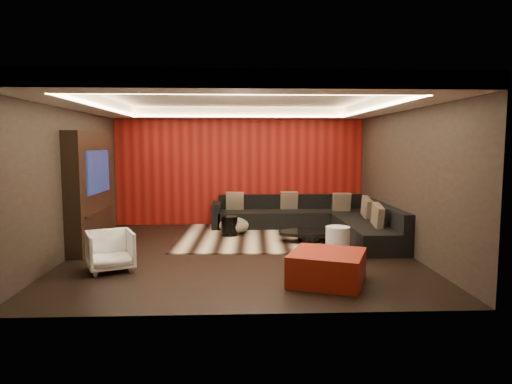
{
  "coord_description": "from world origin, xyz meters",
  "views": [
    {
      "loc": [
        -0.08,
        -8.12,
        1.97
      ],
      "look_at": [
        0.3,
        0.6,
        1.05
      ],
      "focal_mm": 32.0,
      "sensor_mm": 36.0,
      "label": 1
    }
  ],
  "objects_px": {
    "coffee_table": "(309,236)",
    "armchair": "(110,251)",
    "sectional_sofa": "(318,221)",
    "white_side_table": "(338,242)",
    "drum_stool": "(230,226)",
    "orange_ottoman": "(327,267)"
  },
  "relations": [
    {
      "from": "sectional_sofa",
      "to": "coffee_table",
      "type": "bearing_deg",
      "value": -109.04
    },
    {
      "from": "white_side_table",
      "to": "armchair",
      "type": "distance_m",
      "value": 3.82
    },
    {
      "from": "white_side_table",
      "to": "orange_ottoman",
      "type": "relative_size",
      "value": 0.53
    },
    {
      "from": "sectional_sofa",
      "to": "armchair",
      "type": "bearing_deg",
      "value": -142.25
    },
    {
      "from": "armchair",
      "to": "drum_stool",
      "type": "bearing_deg",
      "value": 31.21
    },
    {
      "from": "drum_stool",
      "to": "armchair",
      "type": "height_order",
      "value": "armchair"
    },
    {
      "from": "coffee_table",
      "to": "white_side_table",
      "type": "height_order",
      "value": "white_side_table"
    },
    {
      "from": "white_side_table",
      "to": "armchair",
      "type": "xyz_separation_m",
      "value": [
        -3.74,
        -0.74,
        0.05
      ]
    },
    {
      "from": "coffee_table",
      "to": "armchair",
      "type": "bearing_deg",
      "value": -150.84
    },
    {
      "from": "coffee_table",
      "to": "armchair",
      "type": "xyz_separation_m",
      "value": [
        -3.43,
        -1.92,
        0.19
      ]
    },
    {
      "from": "drum_stool",
      "to": "white_side_table",
      "type": "xyz_separation_m",
      "value": [
        1.92,
        -1.84,
        0.04
      ]
    },
    {
      "from": "armchair",
      "to": "sectional_sofa",
      "type": "xyz_separation_m",
      "value": [
        3.78,
        2.93,
        -0.05
      ]
    },
    {
      "from": "coffee_table",
      "to": "sectional_sofa",
      "type": "bearing_deg",
      "value": 70.96
    },
    {
      "from": "coffee_table",
      "to": "orange_ottoman",
      "type": "relative_size",
      "value": 1.27
    },
    {
      "from": "white_side_table",
      "to": "orange_ottoman",
      "type": "distance_m",
      "value": 1.58
    },
    {
      "from": "orange_ottoman",
      "to": "armchair",
      "type": "relative_size",
      "value": 1.44
    },
    {
      "from": "sectional_sofa",
      "to": "white_side_table",
      "type": "bearing_deg",
      "value": -91.0
    },
    {
      "from": "drum_stool",
      "to": "sectional_sofa",
      "type": "bearing_deg",
      "value": 10.19
    },
    {
      "from": "drum_stool",
      "to": "white_side_table",
      "type": "bearing_deg",
      "value": -43.65
    },
    {
      "from": "orange_ottoman",
      "to": "armchair",
      "type": "distance_m",
      "value": 3.35
    },
    {
      "from": "armchair",
      "to": "orange_ottoman",
      "type": "bearing_deg",
      "value": -36.71
    },
    {
      "from": "drum_stool",
      "to": "sectional_sofa",
      "type": "height_order",
      "value": "sectional_sofa"
    }
  ]
}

